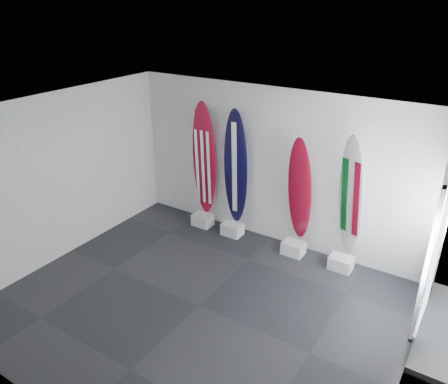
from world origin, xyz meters
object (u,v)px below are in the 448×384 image
Objects in this scene: surfboard_usa at (204,160)px; surfboard_italy at (351,197)px; surfboard_navy at (236,168)px; surfboard_swiss at (300,190)px.

surfboard_usa is 1.06× the size of surfboard_italy.
surfboard_navy is at bearing -158.77° from surfboard_italy.
surfboard_usa reaches higher than surfboard_swiss.
surfboard_usa is at bearing -176.33° from surfboard_swiss.
surfboard_usa is 0.73m from surfboard_navy.
surfboard_navy is 2.26m from surfboard_italy.
surfboard_navy is 1.13× the size of surfboard_swiss.
surfboard_usa is at bearing -178.31° from surfboard_navy.
surfboard_usa is 2.99m from surfboard_italy.
surfboard_usa is 1.02× the size of surfboard_navy.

